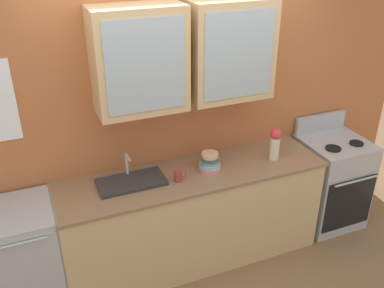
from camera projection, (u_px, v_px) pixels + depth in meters
name	position (u px, v px, depth m)	size (l,w,h in m)	color
ground_plane	(193.00, 256.00, 4.11)	(10.00, 10.00, 0.00)	brown
back_wall_unit	(179.00, 106.00, 3.71)	(4.77, 0.45, 2.54)	#B76638
counter	(193.00, 217.00, 3.90)	(2.36, 0.63, 0.93)	tan
stove_range	(330.00, 181.00, 4.41)	(0.62, 0.64, 1.11)	#ADAFB5
sink_faucet	(131.00, 181.00, 3.53)	(0.55, 0.29, 0.23)	#2D2D30
bowl_stack	(210.00, 162.00, 3.69)	(0.19, 0.19, 0.16)	#D87F84
vase	(275.00, 143.00, 3.83)	(0.10, 0.10, 0.30)	beige
cup_near_sink	(178.00, 175.00, 3.55)	(0.11, 0.07, 0.10)	#993838
dishwasher	(21.00, 261.00, 3.39)	(0.63, 0.62, 0.93)	#ADAFB5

